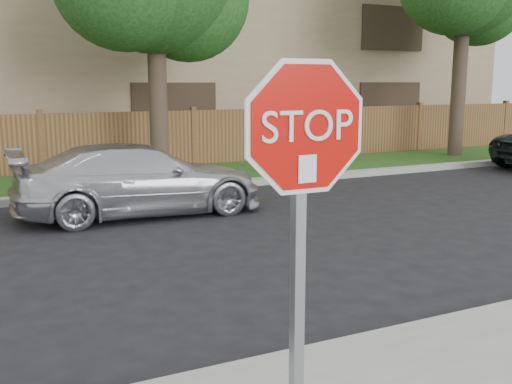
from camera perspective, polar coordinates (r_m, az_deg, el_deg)
ground at (r=5.17m, az=-3.63°, el=-17.07°), size 90.00×90.00×0.00m
far_curb at (r=12.72m, az=-17.83°, el=-0.48°), size 70.00×0.30×0.15m
grass_strip at (r=14.34m, az=-18.80°, el=0.60°), size 70.00×3.00×0.12m
fence at (r=15.82m, az=-19.72°, el=4.13°), size 70.00×0.12×1.60m
apartment_building at (r=21.34m, az=-21.97°, el=12.83°), size 35.20×9.20×7.20m
stop_sign at (r=3.26m, az=4.49°, el=0.57°), size 1.01×0.13×2.55m
sedan_right at (r=10.99m, az=-10.98°, el=1.19°), size 4.48×1.89×1.29m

